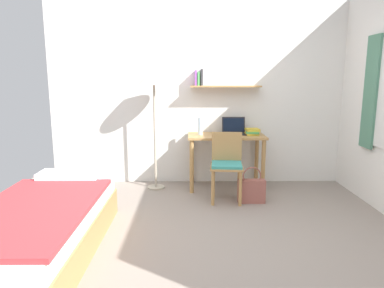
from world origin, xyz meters
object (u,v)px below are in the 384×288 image
(desk, at_px, (226,145))
(book_stack, at_px, (252,132))
(standing_lamp, at_px, (154,82))
(laptop, at_px, (234,130))
(desk_chair, at_px, (227,163))
(bed, at_px, (41,229))
(handbag, at_px, (251,190))
(water_bottle, at_px, (200,126))

(desk, xyz_separation_m, book_stack, (0.36, 0.01, 0.19))
(standing_lamp, distance_m, laptop, 1.28)
(desk, bearing_deg, desk_chair, -94.86)
(bed, height_order, desk_chair, desk_chair)
(desk_chair, height_order, laptop, laptop)
(standing_lamp, height_order, handbag, standing_lamp)
(water_bottle, xyz_separation_m, book_stack, (0.72, -0.01, -0.07))
(water_bottle, height_order, book_stack, water_bottle)
(bed, bearing_deg, standing_lamp, 66.46)
(standing_lamp, bearing_deg, book_stack, 1.51)
(laptop, bearing_deg, book_stack, -19.58)
(desk_chair, xyz_separation_m, book_stack, (0.40, 0.52, 0.31))
(standing_lamp, height_order, water_bottle, standing_lamp)
(bed, height_order, laptop, laptop)
(desk_chair, distance_m, standing_lamp, 1.44)
(book_stack, bearing_deg, handbag, -99.19)
(desk, bearing_deg, laptop, 40.36)
(desk, xyz_separation_m, laptop, (0.12, 0.10, 0.20))
(desk, bearing_deg, bed, -133.54)
(desk_chair, relative_size, standing_lamp, 0.51)
(desk_chair, height_order, standing_lamp, standing_lamp)
(bed, bearing_deg, water_bottle, 53.00)
(laptop, xyz_separation_m, book_stack, (0.24, -0.09, -0.02))
(bed, xyz_separation_m, water_bottle, (1.43, 1.90, 0.63))
(bed, distance_m, handbag, 2.42)
(laptop, relative_size, book_stack, 1.27)
(desk, distance_m, desk_chair, 0.52)
(water_bottle, relative_size, handbag, 0.51)
(bed, xyz_separation_m, desk_chair, (1.75, 1.38, 0.24))
(bed, xyz_separation_m, laptop, (1.91, 1.98, 0.57))
(desk_chair, bearing_deg, handbag, -18.82)
(laptop, bearing_deg, handbag, -78.59)
(bed, bearing_deg, desk_chair, 38.32)
(desk, bearing_deg, water_bottle, 176.93)
(standing_lamp, distance_m, handbag, 1.90)
(desk_chair, xyz_separation_m, handbag, (0.30, -0.10, -0.32))
(desk, height_order, laptop, laptop)
(water_bottle, bearing_deg, handbag, -45.40)
(standing_lamp, distance_m, water_bottle, 0.87)
(desk_chair, relative_size, water_bottle, 3.67)
(book_stack, bearing_deg, desk, -177.83)
(desk_chair, distance_m, book_stack, 0.73)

